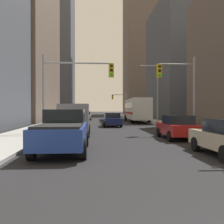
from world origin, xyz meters
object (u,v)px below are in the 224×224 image
at_px(pickup_truck_blue, 63,131).
at_px(sedan_red, 177,127).
at_px(sedan_silver, 86,116).
at_px(traffic_signal_far_right, 120,100).
at_px(city_bus, 137,109).
at_px(cargo_van_grey, 75,118).
at_px(traffic_signal_near_left, 75,80).
at_px(traffic_signal_near_right, 178,82).
at_px(sedan_navy, 112,120).

xyz_separation_m(pickup_truck_blue, sedan_red, (6.74, 4.65, -0.16)).
height_order(sedan_silver, traffic_signal_far_right, traffic_signal_far_right).
distance_m(city_bus, sedan_silver, 11.24).
height_order(cargo_van_grey, traffic_signal_far_right, traffic_signal_far_right).
relative_size(sedan_silver, traffic_signal_far_right, 0.71).
height_order(traffic_signal_near_left, traffic_signal_far_right, same).
bearing_deg(city_bus, traffic_signal_near_right, -89.46).
height_order(city_bus, sedan_red, city_bus).
bearing_deg(traffic_signal_near_right, traffic_signal_near_left, 179.99).
bearing_deg(sedan_silver, pickup_truck_blue, -89.99).
xyz_separation_m(sedan_red, sedan_navy, (-3.36, 12.06, 0.00)).
xyz_separation_m(pickup_truck_blue, cargo_van_grey, (0.02, 7.34, 0.35)).
height_order(pickup_truck_blue, sedan_navy, pickup_truck_blue).
distance_m(cargo_van_grey, traffic_signal_far_right, 44.41).
relative_size(sedan_red, traffic_signal_near_left, 0.70).
bearing_deg(traffic_signal_near_left, cargo_van_grey, -86.22).
xyz_separation_m(pickup_truck_blue, traffic_signal_far_right, (7.70, 50.99, 3.10)).
bearing_deg(cargo_van_grey, traffic_signal_near_left, 93.78).
bearing_deg(traffic_signal_far_right, traffic_signal_near_right, -89.69).
relative_size(sedan_navy, traffic_signal_near_left, 0.71).
xyz_separation_m(traffic_signal_near_left, traffic_signal_far_right, (7.74, 42.90, -0.08)).
bearing_deg(traffic_signal_far_right, traffic_signal_near_left, -100.23).
bearing_deg(traffic_signal_far_right, city_bus, -89.87).
bearing_deg(sedan_red, traffic_signal_near_left, 153.05).
distance_m(sedan_red, sedan_navy, 12.51).
bearing_deg(cargo_van_grey, traffic_signal_near_right, 5.44).
relative_size(sedan_red, traffic_signal_far_right, 0.70).
xyz_separation_m(traffic_signal_near_right, traffic_signal_far_right, (-0.23, 42.90, 0.02)).
relative_size(sedan_navy, traffic_signal_near_right, 0.71).
distance_m(traffic_signal_near_left, traffic_signal_far_right, 43.59).
relative_size(city_bus, pickup_truck_blue, 2.14).
relative_size(sedan_navy, sedan_silver, 1.00).
bearing_deg(city_bus, sedan_silver, 133.99).
xyz_separation_m(city_bus, traffic_signal_near_right, (0.17, -18.45, 2.08)).
height_order(sedan_red, traffic_signal_near_left, traffic_signal_near_left).
bearing_deg(cargo_van_grey, sedan_navy, 70.25).
bearing_deg(traffic_signal_near_right, traffic_signal_far_right, 90.31).
xyz_separation_m(city_bus, sedan_silver, (-7.76, 8.04, -1.16)).
bearing_deg(traffic_signal_far_right, pickup_truck_blue, -98.59).
bearing_deg(sedan_navy, pickup_truck_blue, -101.44).
bearing_deg(traffic_signal_far_right, sedan_red, -91.20).
bearing_deg(traffic_signal_near_right, pickup_truck_blue, -134.42).
distance_m(sedan_red, traffic_signal_near_right, 4.87).
relative_size(cargo_van_grey, traffic_signal_far_right, 0.87).
bearing_deg(cargo_van_grey, pickup_truck_blue, -90.12).
relative_size(city_bus, sedan_red, 2.74).
bearing_deg(cargo_van_grey, sedan_silver, 90.04).
relative_size(sedan_red, sedan_navy, 0.99).
height_order(sedan_red, sedan_navy, same).
relative_size(cargo_van_grey, sedan_navy, 1.23).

